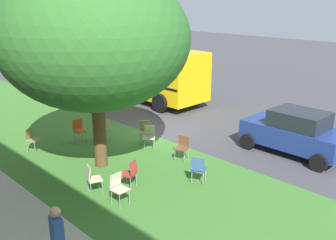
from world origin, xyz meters
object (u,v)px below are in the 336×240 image
(chair_0, at_px, (182,146))
(chair_3, at_px, (31,138))
(chair_6, at_px, (150,135))
(chair_1, at_px, (118,186))
(parked_car, at_px, (295,132))
(chair_5, at_px, (105,128))
(school_bus, at_px, (129,65))
(chair_2, at_px, (198,168))
(chair_7, at_px, (92,177))
(chair_8, at_px, (130,172))
(chair_9, at_px, (145,130))
(chair_4, at_px, (79,129))
(street_tree, at_px, (94,39))

(chair_0, bearing_deg, chair_3, 37.38)
(chair_6, bearing_deg, chair_1, 126.31)
(chair_6, height_order, parked_car, parked_car)
(chair_5, bearing_deg, parked_car, -145.16)
(chair_1, relative_size, chair_3, 1.00)
(chair_0, bearing_deg, chair_5, 13.08)
(chair_6, bearing_deg, school_bus, -33.93)
(chair_2, bearing_deg, chair_3, 21.66)
(chair_3, height_order, school_bus, school_bus)
(chair_2, bearing_deg, chair_1, 72.93)
(chair_1, xyz_separation_m, chair_7, (0.99, 0.20, 0.00))
(chair_5, distance_m, chair_7, 4.45)
(chair_6, xyz_separation_m, chair_7, (-1.53, 3.63, 0.00))
(chair_6, xyz_separation_m, chair_8, (-2.04, 2.60, 0.00))
(chair_3, bearing_deg, chair_5, -110.78)
(chair_0, xyz_separation_m, chair_7, (0.13, 3.70, 0.00))
(chair_1, bearing_deg, school_bus, -40.40)
(chair_9, distance_m, parked_car, 5.69)
(chair_3, height_order, chair_4, same)
(school_bus, bearing_deg, chair_8, 141.13)
(chair_6, bearing_deg, chair_7, 112.88)
(chair_4, relative_size, parked_car, 0.24)
(street_tree, height_order, school_bus, street_tree)
(chair_3, distance_m, chair_5, 2.81)
(chair_1, bearing_deg, chair_2, -107.07)
(chair_8, bearing_deg, chair_0, -81.94)
(chair_6, bearing_deg, chair_5, 21.76)
(chair_6, bearing_deg, chair_4, 30.74)
(chair_2, distance_m, parked_car, 4.46)
(chair_1, relative_size, chair_7, 1.00)
(chair_2, bearing_deg, school_bus, -28.84)
(chair_5, xyz_separation_m, chair_9, (-1.26, -1.03, 0.00))
(street_tree, relative_size, chair_7, 7.40)
(chair_8, bearing_deg, school_bus, -38.87)
(chair_0, height_order, chair_5, same)
(chair_5, distance_m, parked_car, 7.31)
(chair_7, relative_size, school_bus, 0.08)
(chair_1, height_order, chair_7, same)
(parked_car, bearing_deg, chair_4, 36.49)
(street_tree, bearing_deg, chair_0, -124.12)
(chair_0, bearing_deg, chair_9, -5.37)
(street_tree, distance_m, chair_2, 5.13)
(chair_4, relative_size, chair_9, 1.00)
(chair_5, bearing_deg, chair_2, 177.87)
(chair_0, distance_m, parked_car, 4.19)
(chair_0, distance_m, chair_6, 1.66)
(chair_1, relative_size, parked_car, 0.24)
(school_bus, bearing_deg, street_tree, 135.51)
(street_tree, height_order, chair_5, street_tree)
(chair_5, height_order, chair_9, same)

